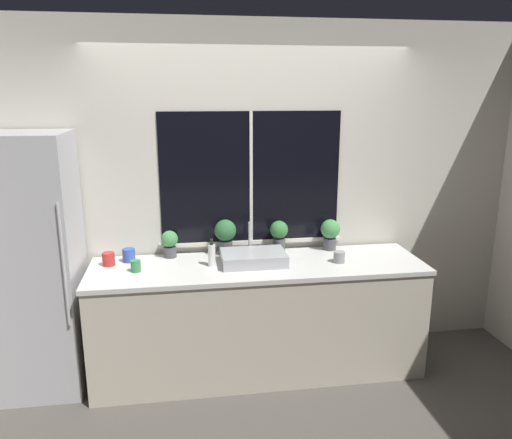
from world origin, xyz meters
name	(u,v)px	position (x,y,z in m)	size (l,w,h in m)	color
ground_plane	(265,393)	(0.00, 0.00, 0.00)	(14.00, 14.00, 0.00)	#4C4742
wall_back	(250,194)	(0.00, 0.75, 1.35)	(8.00, 0.09, 2.70)	beige
wall_right	(456,173)	(2.24, 1.50, 1.35)	(0.06, 7.00, 2.70)	beige
counter	(258,318)	(0.00, 0.34, 0.44)	(2.53, 0.70, 0.89)	beige
refrigerator	(32,266)	(-1.64, 0.39, 0.95)	(0.64, 0.64, 1.89)	#B7B7BC
sink	(253,258)	(-0.03, 0.36, 0.93)	(0.49, 0.38, 0.28)	#ADADB2
potted_plant_far_left	(170,242)	(-0.66, 0.61, 1.01)	(0.13, 0.13, 0.22)	#4C4C51
potted_plant_center_left	(225,234)	(-0.22, 0.61, 1.06)	(0.17, 0.17, 0.29)	#4C4C51
potted_plant_center_right	(279,234)	(0.21, 0.61, 1.04)	(0.15, 0.15, 0.26)	#4C4C51
potted_plant_far_right	(330,232)	(0.64, 0.61, 1.04)	(0.16, 0.16, 0.26)	#4C4C51
soap_bottle	(212,255)	(-0.35, 0.35, 0.98)	(0.05, 0.05, 0.21)	white
mug_red	(109,259)	(-1.12, 0.48, 0.94)	(0.09, 0.09, 0.10)	#B72D28
mug_green	(136,266)	(-0.90, 0.31, 0.93)	(0.07, 0.07, 0.09)	#38844C
mug_blue	(129,255)	(-0.97, 0.55, 0.94)	(0.10, 0.10, 0.10)	#3351AD
mug_grey	(339,257)	(0.62, 0.28, 0.93)	(0.09, 0.09, 0.09)	gray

